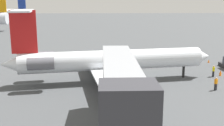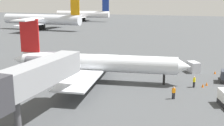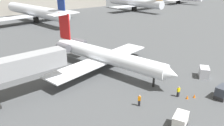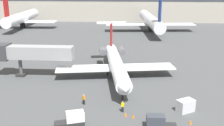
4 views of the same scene
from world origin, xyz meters
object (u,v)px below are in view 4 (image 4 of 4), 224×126
at_px(traffic_cone_near, 125,114).
at_px(traffic_cone_mid, 133,116).
at_px(cargo_container_uld, 186,106).
at_px(traffic_cone_far, 190,122).
at_px(jet_bridge, 30,53).
at_px(ground_crew_loader, 84,99).
at_px(ground_crew_marshaller, 123,107).
at_px(baggage_tug_lead, 73,119).
at_px(parked_airliner_west_mid, 22,18).
at_px(parked_airliner_centre, 150,20).
at_px(regional_jet, 116,62).
at_px(baggage_tug_trailing, 158,123).

bearing_deg(traffic_cone_near, traffic_cone_mid, -23.99).
distance_m(cargo_container_uld, traffic_cone_far, 3.79).
xyz_separation_m(jet_bridge, ground_crew_loader, (13.16, -12.63, -4.12)).
height_order(traffic_cone_near, traffic_cone_far, same).
xyz_separation_m(ground_crew_marshaller, traffic_cone_mid, (1.59, -1.75, -0.58)).
bearing_deg(traffic_cone_mid, ground_crew_loader, 153.58).
bearing_deg(traffic_cone_near, traffic_cone_far, -10.29).
bearing_deg(traffic_cone_far, baggage_tug_lead, -174.65).
relative_size(baggage_tug_lead, traffic_cone_far, 7.70).
xyz_separation_m(baggage_tug_lead, parked_airliner_west_mid, (-39.08, 79.30, 3.58)).
height_order(cargo_container_uld, parked_airliner_west_mid, parked_airliner_west_mid).
height_order(ground_crew_loader, parked_airliner_centre, parked_airliner_centre).
relative_size(parked_airliner_west_mid, parked_airliner_centre, 0.82).
height_order(cargo_container_uld, traffic_cone_far, cargo_container_uld).
bearing_deg(ground_crew_loader, cargo_container_uld, -4.67).
xyz_separation_m(regional_jet, traffic_cone_far, (11.42, -18.50, -2.79)).
bearing_deg(ground_crew_loader, ground_crew_marshaller, -18.89).
xyz_separation_m(traffic_cone_near, parked_airliner_west_mid, (-46.16, 76.17, 4.14)).
height_order(ground_crew_marshaller, cargo_container_uld, cargo_container_uld).
bearing_deg(traffic_cone_far, regional_jet, 121.67).
xyz_separation_m(ground_crew_loader, cargo_container_uld, (15.62, -1.28, 0.08)).
relative_size(traffic_cone_mid, traffic_cone_far, 1.00).
bearing_deg(regional_jet, baggage_tug_trailing, -71.13).
bearing_deg(parked_airliner_centre, cargo_container_uld, -89.16).
height_order(regional_jet, baggage_tug_lead, regional_jet).
bearing_deg(baggage_tug_trailing, traffic_cone_far, 18.91).
bearing_deg(baggage_tug_trailing, cargo_container_uld, 49.34).
bearing_deg(cargo_container_uld, traffic_cone_mid, -161.52).
bearing_deg(regional_jet, ground_crew_loader, -107.32).
relative_size(ground_crew_loader, traffic_cone_near, 3.07).
bearing_deg(baggage_tug_lead, ground_crew_loader, 86.64).
distance_m(traffic_cone_mid, parked_airliner_centre, 73.13).
relative_size(baggage_tug_trailing, traffic_cone_mid, 7.32).
relative_size(regional_jet, parked_airliner_centre, 0.69).
distance_m(cargo_container_uld, parked_airliner_centre, 70.18).
bearing_deg(baggage_tug_trailing, jet_bridge, 141.60).
bearing_deg(cargo_container_uld, traffic_cone_near, -166.70).
xyz_separation_m(regional_jet, parked_airliner_west_mid, (-43.68, 59.29, 1.35)).
bearing_deg(traffic_cone_mid, jet_bridge, 141.78).
distance_m(regional_jet, traffic_cone_far, 21.92).
bearing_deg(jet_bridge, ground_crew_marshaller, -37.30).
xyz_separation_m(regional_jet, parked_airliner_centre, (10.38, 55.32, 1.32)).
height_order(baggage_tug_lead, parked_airliner_centre, parked_airliner_centre).
relative_size(jet_bridge, parked_airliner_centre, 0.37).
distance_m(jet_bridge, traffic_cone_mid, 27.10).
distance_m(ground_crew_loader, traffic_cone_far, 16.42).
relative_size(ground_crew_loader, cargo_container_uld, 0.57).
xyz_separation_m(baggage_tug_trailing, traffic_cone_mid, (-3.26, 2.69, -0.56)).
height_order(jet_bridge, baggage_tug_trailing, jet_bridge).
distance_m(ground_crew_loader, parked_airliner_centre, 70.44).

